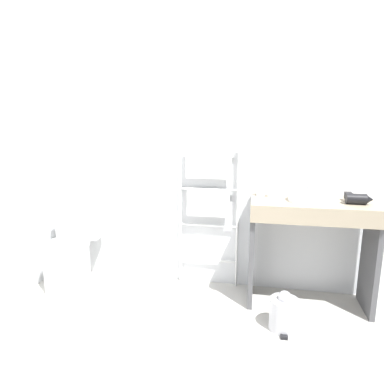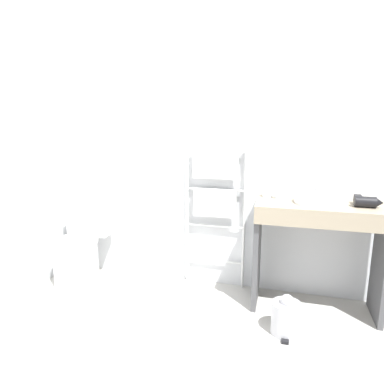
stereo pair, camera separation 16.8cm
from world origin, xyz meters
name	(u,v)px [view 1 (the left image)]	position (x,y,z in m)	size (l,w,h in m)	color
wall_back	(200,141)	(0.00, 1.57, 1.32)	(3.17, 0.12, 2.64)	silver
toilet	(71,253)	(-1.11, 1.18, 0.33)	(0.41, 0.55, 0.82)	white
towel_radiator	(208,192)	(0.10, 1.46, 0.89)	(0.55, 0.06, 1.29)	silver
vanity_counter	(311,236)	(0.95, 1.26, 0.60)	(0.96, 0.44, 0.88)	gray
sink_basin	(311,197)	(0.93, 1.28, 0.91)	(0.35, 0.35, 0.06)	white
faucet	(309,187)	(0.93, 1.45, 0.96)	(0.02, 0.10, 0.11)	silver
cup_near_wall	(261,190)	(0.55, 1.40, 0.93)	(0.07, 0.07, 0.09)	silver
cup_near_edge	(273,192)	(0.64, 1.36, 0.93)	(0.07, 0.07, 0.09)	silver
hair_dryer	(357,199)	(1.26, 1.25, 0.92)	(0.19, 0.17, 0.08)	black
trash_bin	(284,313)	(0.74, 0.88, 0.13)	(0.21, 0.24, 0.30)	#B7B7BC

